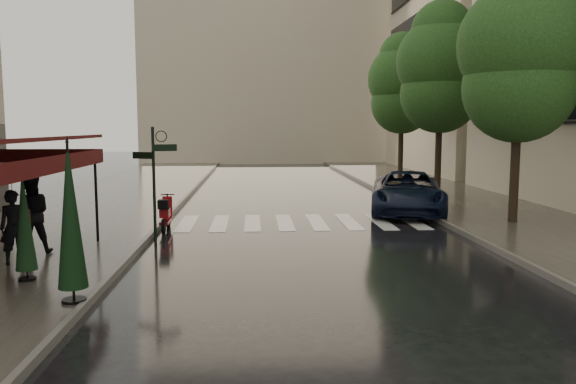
{
  "coord_description": "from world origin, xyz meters",
  "views": [
    {
      "loc": [
        1.42,
        -12.0,
        3.09
      ],
      "look_at": [
        2.34,
        2.56,
        1.4
      ],
      "focal_mm": 35.0,
      "sensor_mm": 36.0,
      "label": 1
    }
  ],
  "objects": [
    {
      "name": "sidewalk_far",
      "position": [
        10.25,
        12.0,
        0.06
      ],
      "size": [
        5.5,
        60.0,
        0.12
      ],
      "primitive_type": "cube",
      "color": "#38332D",
      "rests_on": "ground"
    },
    {
      "name": "pedestrian_with_umbrella",
      "position": [
        -3.76,
        0.36,
        1.74
      ],
      "size": [
        1.33,
        1.33,
        2.43
      ],
      "rotation": [
        0.0,
        0.0,
        0.54
      ],
      "color": "black",
      "rests_on": "sidewalk_near"
    },
    {
      "name": "crosswalk",
      "position": [
        2.98,
        6.0,
        0.01
      ],
      "size": [
        7.85,
        3.2,
        0.01
      ],
      "color": "silver",
      "rests_on": "ground"
    },
    {
      "name": "parasol_front",
      "position": [
        -1.65,
        -2.47,
        1.62
      ],
      "size": [
        0.5,
        0.5,
        2.78
      ],
      "color": "black",
      "rests_on": "sidewalk_near"
    },
    {
      "name": "curb_far",
      "position": [
        7.45,
        12.0,
        0.07
      ],
      "size": [
        0.12,
        60.0,
        0.16
      ],
      "primitive_type": "cube",
      "color": "#595651",
      "rests_on": "ground"
    },
    {
      "name": "scooter",
      "position": [
        -1.2,
        4.8,
        0.48
      ],
      "size": [
        0.42,
        1.58,
        1.04
      ],
      "rotation": [
        0.0,
        0.0,
        0.03
      ],
      "color": "black",
      "rests_on": "ground"
    },
    {
      "name": "tree_mid",
      "position": [
        9.5,
        12.0,
        5.59
      ],
      "size": [
        3.8,
        3.8,
        8.34
      ],
      "color": "black",
      "rests_on": "sidewalk_far"
    },
    {
      "name": "ground",
      "position": [
        0.0,
        0.0,
        0.0
      ],
      "size": [
        120.0,
        120.0,
        0.0
      ],
      "primitive_type": "plane",
      "color": "black",
      "rests_on": "ground"
    },
    {
      "name": "parasol_back",
      "position": [
        -2.99,
        -1.02,
        1.29
      ],
      "size": [
        0.41,
        0.41,
        2.18
      ],
      "color": "black",
      "rests_on": "sidewalk_near"
    },
    {
      "name": "sidewalk_near",
      "position": [
        -4.5,
        12.0,
        0.06
      ],
      "size": [
        6.0,
        60.0,
        0.12
      ],
      "primitive_type": "cube",
      "color": "#38332D",
      "rests_on": "ground"
    },
    {
      "name": "tree_near",
      "position": [
        9.6,
        5.0,
        5.32
      ],
      "size": [
        3.8,
        3.8,
        7.99
      ],
      "color": "black",
      "rests_on": "sidewalk_far"
    },
    {
      "name": "haussmann_far",
      "position": [
        16.5,
        26.0,
        9.25
      ],
      "size": [
        8.0,
        16.0,
        18.5
      ],
      "primitive_type": "cube",
      "color": "#C1AC94",
      "rests_on": "ground"
    },
    {
      "name": "signpost",
      "position": [
        -1.19,
        3.0,
        1.83
      ],
      "size": [
        1.17,
        0.29,
        3.1
      ],
      "color": "black",
      "rests_on": "ground"
    },
    {
      "name": "backdrop_building",
      "position": [
        3.0,
        38.0,
        10.0
      ],
      "size": [
        22.0,
        6.0,
        20.0
      ],
      "primitive_type": "cube",
      "color": "#C1AC94",
      "rests_on": "ground"
    },
    {
      "name": "curb_near",
      "position": [
        -1.45,
        12.0,
        0.07
      ],
      "size": [
        0.12,
        60.0,
        0.16
      ],
      "primitive_type": "cube",
      "color": "#595651",
      "rests_on": "ground"
    },
    {
      "name": "pedestrian_terrace",
      "position": [
        -3.79,
        1.33,
        1.07
      ],
      "size": [
        1.12,
        1.01,
        1.89
      ],
      "primitive_type": "imported",
      "rotation": [
        0.0,
        0.0,
        3.52
      ],
      "color": "black",
      "rests_on": "sidewalk_near"
    },
    {
      "name": "tree_far",
      "position": [
        9.7,
        19.0,
        5.46
      ],
      "size": [
        3.8,
        3.8,
        8.16
      ],
      "color": "black",
      "rests_on": "sidewalk_far"
    },
    {
      "name": "parked_car",
      "position": [
        7.0,
        7.79,
        0.75
      ],
      "size": [
        3.68,
        5.81,
        1.49
      ],
      "primitive_type": "imported",
      "rotation": [
        0.0,
        0.0,
        -0.24
      ],
      "color": "black",
      "rests_on": "ground"
    }
  ]
}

